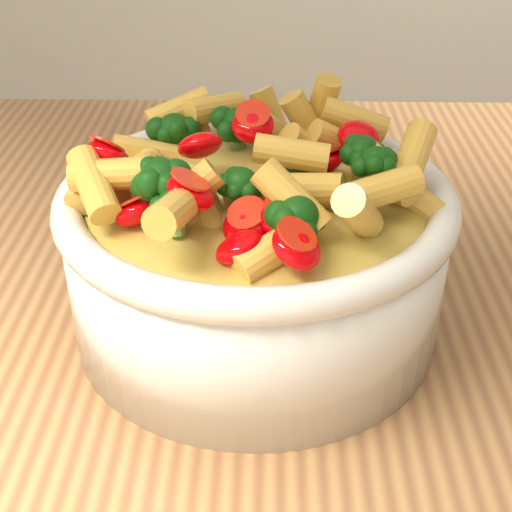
{
  "coord_description": "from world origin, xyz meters",
  "views": [
    {
      "loc": [
        -0.01,
        -0.37,
        1.18
      ],
      "look_at": [
        -0.02,
        -0.0,
        0.95
      ],
      "focal_mm": 50.0,
      "sensor_mm": 36.0,
      "label": 1
    }
  ],
  "objects": [
    {
      "name": "table",
      "position": [
        0.0,
        0.0,
        0.8
      ],
      "size": [
        1.2,
        0.8,
        0.9
      ],
      "color": "#B0804B",
      "rests_on": "ground"
    },
    {
      "name": "serving_bowl",
      "position": [
        -0.02,
        -0.0,
        0.95
      ],
      "size": [
        0.23,
        0.23,
        0.1
      ],
      "color": "silver",
      "rests_on": "table"
    },
    {
      "name": "pasta_salad",
      "position": [
        -0.02,
        -0.0,
        1.01
      ],
      "size": [
        0.18,
        0.18,
        0.04
      ],
      "color": "gold",
      "rests_on": "serving_bowl"
    }
  ]
}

